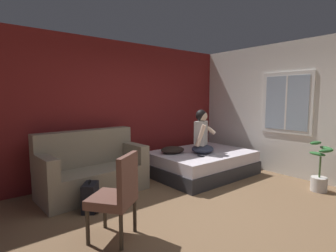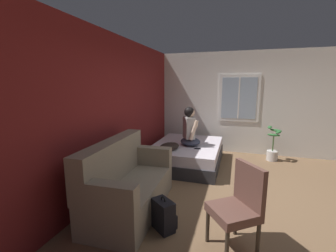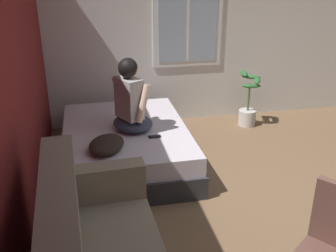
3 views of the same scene
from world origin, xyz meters
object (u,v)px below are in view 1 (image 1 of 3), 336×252
Objects in this scene: bed at (201,163)px; cell_phone at (201,156)px; couch at (92,170)px; side_chair at (117,193)px; backpack at (91,198)px; potted_plant at (320,174)px; throw_pillow at (173,150)px; person_seated at (202,135)px.

bed is 0.52m from cell_phone.
couch is 12.07× the size of cell_phone.
side_chair reaches higher than cell_phone.
backpack is 2.18m from cell_phone.
backpack is at bearing 153.12° from potted_plant.
couch is 0.77m from backpack.
throw_pillow reaches higher than bed.
couch reaches higher than potted_plant.
bed is 2.31× the size of person_seated.
couch is 3.79× the size of backpack.
bed is at bearing -10.70° from couch.
bed is 1.16× the size of couch.
person_seated is at bearing -135.52° from bed.
couch is 3.86m from potted_plant.
couch is 1.99m from cell_phone.
potted_plant is (3.04, -2.37, -0.09)m from couch.
cell_phone is at bearing -1.14° from backpack.
bed is 0.70m from throw_pillow.
cell_phone is at bearing -139.40° from person_seated.
person_seated is 1.82× the size of throw_pillow.
person_seated is at bearing 116.04° from potted_plant.
potted_plant reaches higher than bed.
throw_pillow is 2.64m from potted_plant.
side_chair is at bearing -102.88° from couch.
throw_pillow is 0.61m from cell_phone.
side_chair is 1.15× the size of potted_plant.
side_chair is at bearing -155.73° from bed.
couch is 2.04× the size of potted_plant.
person_seated is 2.16m from potted_plant.
backpack is 2.03m from throw_pillow.
backpack is at bearing -114.07° from couch.
bed is at bearing 24.27° from side_chair.
cell_phone is 0.17× the size of potted_plant.
backpack is 3.18× the size of cell_phone.
side_chair is at bearing 166.69° from potted_plant.
couch is 1.99× the size of person_seated.
throw_pillow is (1.63, -0.16, 0.16)m from couch.
couch reaches higher than cell_phone.
person_seated reaches higher than potted_plant.
cell_phone is at bearing -67.62° from throw_pillow.
couch is at bearing 174.24° from throw_pillow.
throw_pillow reaches higher than backpack.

